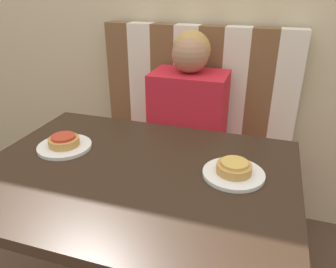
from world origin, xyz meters
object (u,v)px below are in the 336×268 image
Objects in this scene: person at (189,107)px; plate_left at (65,146)px; pizza_left at (64,141)px; pizza_right at (234,167)px; plate_right at (233,174)px.

person is 3.61× the size of plate_left.
plate_left is at bearing -115.75° from person.
person is at bearing 64.25° from pizza_left.
pizza_right is (0.60, 0.00, 0.00)m from pizza_left.
pizza_right is at bearing 0.00° from pizza_left.
person reaches higher than pizza_left.
plate_right is 1.76× the size of pizza_right.
pizza_left is at bearing 180.00° from plate_right.
person is at bearing 64.25° from plate_left.
pizza_left reaches higher than plate_left.
person is 0.69m from plate_left.
plate_right is 0.02m from pizza_right.
pizza_left is (-0.60, 0.00, 0.02)m from plate_right.
pizza_right is at bearing 0.00° from plate_left.
pizza_left is (0.00, 0.00, 0.02)m from plate_left.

